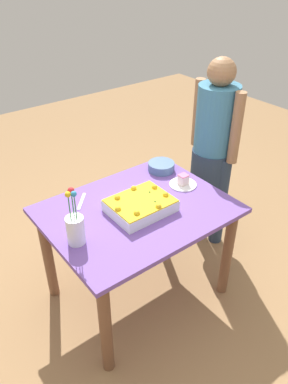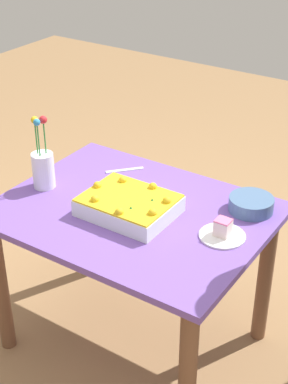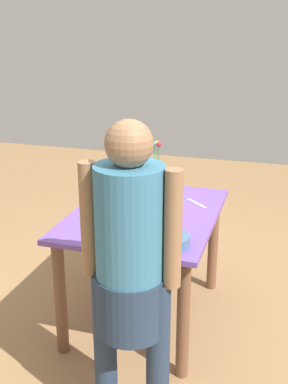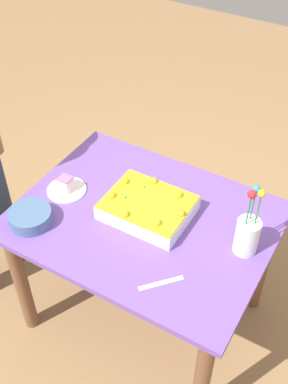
{
  "view_description": "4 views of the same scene",
  "coord_description": "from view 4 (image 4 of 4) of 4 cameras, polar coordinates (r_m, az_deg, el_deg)",
  "views": [
    {
      "loc": [
        1.11,
        1.52,
        2.09
      ],
      "look_at": [
        -0.01,
        0.06,
        0.89
      ],
      "focal_mm": 35.0,
      "sensor_mm": 36.0,
      "label": 1
    },
    {
      "loc": [
        -1.21,
        1.75,
        2.06
      ],
      "look_at": [
        -0.05,
        -0.01,
        0.84
      ],
      "focal_mm": 55.0,
      "sensor_mm": 36.0,
      "label": 2
    },
    {
      "loc": [
        -2.63,
        -0.8,
        1.85
      ],
      "look_at": [
        0.06,
        0.03,
        0.85
      ],
      "focal_mm": 45.0,
      "sensor_mm": 36.0,
      "label": 3
    },
    {
      "loc": [
        0.75,
        -1.29,
        2.28
      ],
      "look_at": [
        -0.05,
        0.08,
        0.81
      ],
      "focal_mm": 45.0,
      "sensor_mm": 36.0,
      "label": 4
    }
  ],
  "objects": [
    {
      "name": "sheet_cake",
      "position": [
        2.13,
        0.38,
        -1.77
      ],
      "size": [
        0.38,
        0.3,
        0.1
      ],
      "color": "white",
      "rests_on": "dining_table"
    },
    {
      "name": "cake_knife",
      "position": [
        1.91,
        2.06,
        -10.75
      ],
      "size": [
        0.14,
        0.15,
        0.0
      ],
      "primitive_type": "cube",
      "rotation": [
        0.0,
        0.0,
        0.84
      ],
      "color": "silver",
      "rests_on": "dining_table"
    },
    {
      "name": "fruit_bowl",
      "position": [
        2.16,
        -13.33,
        -2.9
      ],
      "size": [
        0.19,
        0.19,
        0.06
      ],
      "primitive_type": "cylinder",
      "color": "#496890",
      "rests_on": "dining_table"
    },
    {
      "name": "flower_vase",
      "position": [
        1.99,
        12.16,
        -4.83
      ],
      "size": [
        0.1,
        0.1,
        0.34
      ],
      "color": "white",
      "rests_on": "dining_table"
    },
    {
      "name": "ground_plane",
      "position": [
        2.72,
        0.03,
        -14.05
      ],
      "size": [
        8.0,
        8.0,
        0.0
      ],
      "primitive_type": "plane",
      "color": "#99724A"
    },
    {
      "name": "dining_table",
      "position": [
        2.24,
        0.03,
        -5.49
      ],
      "size": [
        1.13,
        0.87,
        0.74
      ],
      "color": "#704CA5",
      "rests_on": "ground_plane"
    },
    {
      "name": "serving_plate_with_slice",
      "position": [
        2.28,
        -9.2,
        0.59
      ],
      "size": [
        0.19,
        0.19,
        0.08
      ],
      "color": "white",
      "rests_on": "dining_table"
    }
  ]
}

